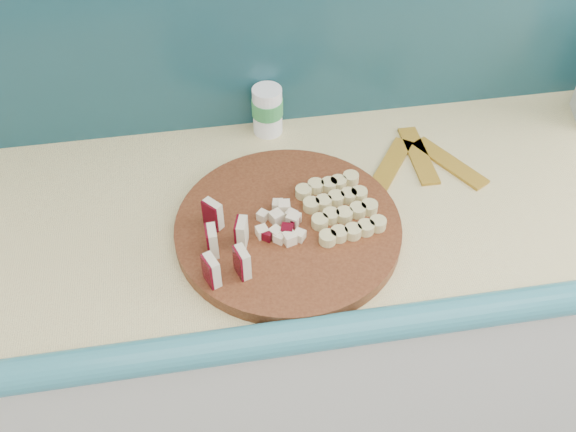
# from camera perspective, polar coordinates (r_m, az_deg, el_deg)

# --- Properties ---
(kitchen_counter) EXTENTS (2.20, 0.63, 0.91)m
(kitchen_counter) POSITION_cam_1_polar(r_m,az_deg,el_deg) (1.71, 14.10, -8.29)
(kitchen_counter) COLOR silver
(kitchen_counter) RESTS_ON ground
(backsplash) EXTENTS (2.20, 0.02, 0.50)m
(backsplash) POSITION_cam_1_polar(r_m,az_deg,el_deg) (1.45, 15.36, 17.91)
(backsplash) COLOR teal
(backsplash) RESTS_ON kitchen_counter
(cutting_board) EXTENTS (0.49, 0.49, 0.03)m
(cutting_board) POSITION_cam_1_polar(r_m,az_deg,el_deg) (1.21, 0.00, -1.09)
(cutting_board) COLOR #421C0E
(cutting_board) RESTS_ON kitchen_counter
(apple_wedges) EXTENTS (0.09, 0.17, 0.06)m
(apple_wedges) POSITION_cam_1_polar(r_m,az_deg,el_deg) (1.13, -5.74, -2.47)
(apple_wedges) COLOR beige
(apple_wedges) RESTS_ON cutting_board
(apple_chunks) EXTENTS (0.07, 0.07, 0.02)m
(apple_chunks) POSITION_cam_1_polar(r_m,az_deg,el_deg) (1.19, -1.23, -0.60)
(apple_chunks) COLOR beige
(apple_chunks) RESTS_ON cutting_board
(banana_slices) EXTENTS (0.16, 0.18, 0.02)m
(banana_slices) POSITION_cam_1_polar(r_m,az_deg,el_deg) (1.22, 4.62, 0.85)
(banana_slices) COLOR #CCBF7D
(banana_slices) RESTS_ON cutting_board
(canister) EXTENTS (0.07, 0.07, 0.11)m
(canister) POSITION_cam_1_polar(r_m,az_deg,el_deg) (1.41, -1.84, 9.43)
(canister) COLOR white
(canister) RESTS_ON kitchen_counter
(banana_peel) EXTENTS (0.26, 0.22, 0.01)m
(banana_peel) POSITION_cam_1_polar(r_m,az_deg,el_deg) (1.39, 11.59, 4.79)
(banana_peel) COLOR #BC8C24
(banana_peel) RESTS_ON kitchen_counter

